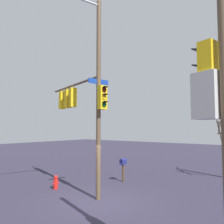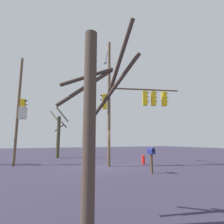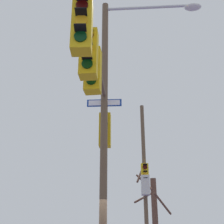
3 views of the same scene
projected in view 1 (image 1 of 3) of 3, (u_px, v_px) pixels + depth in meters
name	position (u px, v px, depth m)	size (l,w,h in m)	color
ground_plane	(99.00, 202.00, 10.10)	(80.00, 80.00, 0.00)	#2E2A3C
main_signal_pole_assembly	(82.00, 91.00, 11.78)	(5.02, 5.93, 9.45)	brown
secondary_pole_assembly	(217.00, 83.00, 4.39)	(0.54, 0.75, 8.36)	brown
fire_hydrant	(56.00, 183.00, 12.20)	(0.38, 0.24, 0.73)	red
mailbox	(123.00, 163.00, 13.92)	(0.44, 0.24, 1.41)	#4C3823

